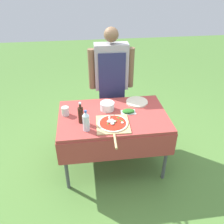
{
  "coord_description": "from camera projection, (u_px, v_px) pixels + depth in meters",
  "views": [
    {
      "loc": [
        -0.31,
        -2.27,
        2.21
      ],
      "look_at": [
        -0.01,
        0.0,
        0.78
      ],
      "focal_mm": 38.0,
      "sensor_mm": 36.0,
      "label": 1
    }
  ],
  "objects": [
    {
      "name": "pizza_on_peel",
      "position": [
        113.0,
        124.0,
        2.54
      ],
      "size": [
        0.37,
        0.59,
        0.05
      ],
      "rotation": [
        0.0,
        0.0,
        -0.05
      ],
      "color": "tan",
      "rests_on": "prep_table"
    },
    {
      "name": "water_bottle",
      "position": [
        86.0,
        121.0,
        2.42
      ],
      "size": [
        0.07,
        0.07,
        0.24
      ],
      "color": "silver",
      "rests_on": "prep_table"
    },
    {
      "name": "sauce_jar",
      "position": [
        65.0,
        112.0,
        2.7
      ],
      "size": [
        0.09,
        0.09,
        0.1
      ],
      "color": "silver",
      "rests_on": "prep_table"
    },
    {
      "name": "mixing_tub",
      "position": [
        107.0,
        106.0,
        2.8
      ],
      "size": [
        0.17,
        0.17,
        0.09
      ],
      "primitive_type": "cylinder",
      "color": "silver",
      "rests_on": "prep_table"
    },
    {
      "name": "plate_stack",
      "position": [
        137.0,
        102.0,
        2.96
      ],
      "size": [
        0.27,
        0.27,
        0.02
      ],
      "color": "beige",
      "rests_on": "prep_table"
    },
    {
      "name": "oil_bottle",
      "position": [
        81.0,
        115.0,
        2.54
      ],
      "size": [
        0.06,
        0.06,
        0.25
      ],
      "color": "black",
      "rests_on": "prep_table"
    },
    {
      "name": "ground_plane",
      "position": [
        113.0,
        162.0,
        3.11
      ],
      "size": [
        12.0,
        12.0,
        0.0
      ],
      "primitive_type": "plane",
      "color": "#517F38"
    },
    {
      "name": "prep_table",
      "position": [
        113.0,
        121.0,
        2.76
      ],
      "size": [
        1.26,
        0.82,
        0.74
      ],
      "color": "#A83D38",
      "rests_on": "ground"
    },
    {
      "name": "person_cook",
      "position": [
        111.0,
        78.0,
        3.13
      ],
      "size": [
        0.59,
        0.2,
        1.58
      ],
      "rotation": [
        0.0,
        0.0,
        3.11
      ],
      "color": "#333D56",
      "rests_on": "ground"
    },
    {
      "name": "herb_container",
      "position": [
        128.0,
        111.0,
        2.75
      ],
      "size": [
        0.18,
        0.12,
        0.04
      ],
      "rotation": [
        0.0,
        0.0,
        0.03
      ],
      "color": "silver",
      "rests_on": "prep_table"
    }
  ]
}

